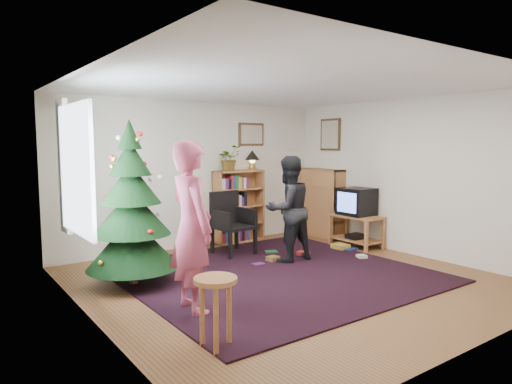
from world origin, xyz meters
TOP-DOWN VIEW (x-y plane):
  - floor at (0.00, 0.00)m, footprint 5.00×5.00m
  - ceiling at (0.00, 0.00)m, footprint 5.00×5.00m
  - wall_back at (0.00, 2.50)m, footprint 5.00×0.02m
  - wall_front at (0.00, -2.50)m, footprint 5.00×0.02m
  - wall_left at (-2.50, 0.00)m, footprint 0.02×5.00m
  - wall_right at (2.50, 0.00)m, footprint 0.02×5.00m
  - rug at (0.00, 0.30)m, footprint 3.80×3.60m
  - window_pane at (-2.47, 0.60)m, footprint 0.04×1.20m
  - curtain at (-2.43, 1.30)m, footprint 0.06×0.35m
  - picture_back at (1.15, 2.48)m, footprint 0.55×0.03m
  - picture_right at (2.48, 1.75)m, footprint 0.03×0.50m
  - christmas_tree at (-1.73, 0.98)m, footprint 1.15×1.15m
  - bookshelf_back at (0.78, 2.34)m, footprint 0.95×0.30m
  - bookshelf_right at (2.34, 1.82)m, footprint 0.30×0.95m
  - tv_stand at (2.22, 0.83)m, footprint 0.49×0.89m
  - crt_tv at (2.22, 0.83)m, footprint 0.50×0.54m
  - armchair at (0.15, 1.67)m, footprint 0.59×0.59m
  - stool at (-1.81, -1.19)m, footprint 0.38×0.38m
  - person_standing at (-1.55, -0.27)m, footprint 0.46×0.67m
  - person_by_chair at (0.60, 0.73)m, footprint 0.80×0.63m
  - potted_plant at (0.58, 2.34)m, footprint 0.43×0.38m
  - table_lamp at (1.08, 2.34)m, footprint 0.27×0.27m
  - floor_clutter at (1.07, 0.77)m, footprint 2.01×1.31m

SIDE VIEW (x-z plane):
  - floor at x=0.00m, z-range 0.00..0.00m
  - rug at x=0.00m, z-range 0.00..0.02m
  - floor_clutter at x=1.07m, z-range 0.00..0.08m
  - tv_stand at x=2.22m, z-range 0.05..0.60m
  - stool at x=-1.81m, z-range 0.17..0.80m
  - armchair at x=0.15m, z-range 0.04..1.05m
  - bookshelf_back at x=0.78m, z-range 0.01..1.31m
  - bookshelf_right at x=2.34m, z-range 0.01..1.31m
  - crt_tv at x=2.22m, z-range 0.55..1.02m
  - person_by_chair at x=0.60m, z-range 0.00..1.60m
  - christmas_tree at x=-1.73m, z-range -0.17..1.90m
  - person_standing at x=-1.55m, z-range 0.00..1.81m
  - wall_back at x=0.00m, z-range 0.00..2.50m
  - wall_front at x=0.00m, z-range 0.00..2.50m
  - wall_left at x=-2.50m, z-range 0.00..2.50m
  - wall_right at x=2.50m, z-range 0.00..2.50m
  - window_pane at x=-2.47m, z-range 0.80..2.20m
  - curtain at x=-2.43m, z-range 0.70..2.30m
  - potted_plant at x=0.58m, z-range 1.30..1.75m
  - table_lamp at x=1.08m, z-range 1.36..1.72m
  - picture_back at x=1.15m, z-range 1.74..2.16m
  - picture_right at x=2.48m, z-range 1.65..2.25m
  - ceiling at x=0.00m, z-range 2.50..2.50m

